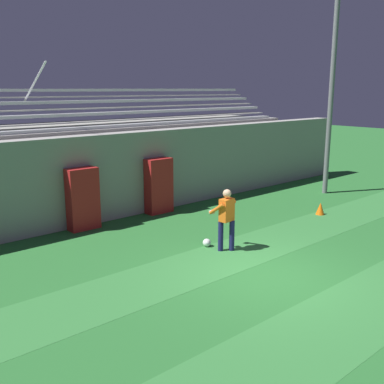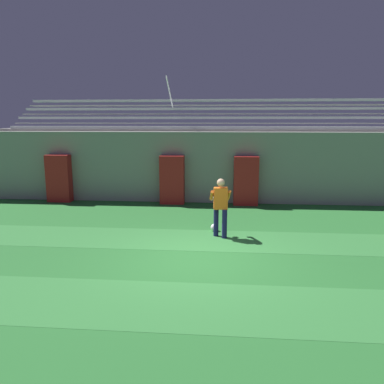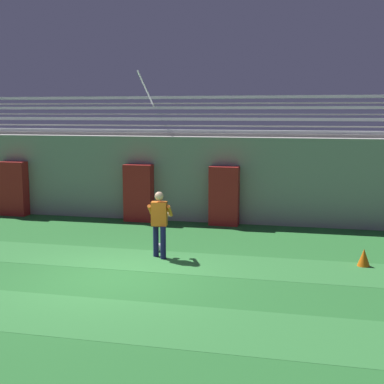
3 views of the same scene
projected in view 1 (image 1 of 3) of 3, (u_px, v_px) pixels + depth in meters
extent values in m
plane|color=#286B2D|center=(265.00, 276.00, 10.34)|extent=(80.00, 80.00, 0.00)
cube|color=#337A38|center=(356.00, 312.00, 8.66)|extent=(28.00, 1.86, 0.01)
cube|color=#337A38|center=(221.00, 258.00, 11.40)|extent=(28.00, 1.86, 0.01)
cube|color=#999691|center=(114.00, 176.00, 14.80)|extent=(24.00, 0.60, 2.80)
cube|color=#B21E1E|center=(83.00, 199.00, 13.58)|extent=(0.94, 0.44, 1.89)
cube|color=#B21E1E|center=(159.00, 186.00, 15.42)|extent=(0.94, 0.44, 1.89)
cube|color=#999691|center=(85.00, 167.00, 16.26)|extent=(18.00, 3.20, 2.90)
cube|color=silver|center=(100.00, 127.00, 15.00)|extent=(17.10, 0.36, 0.10)
cube|color=#999691|center=(103.00, 134.00, 14.91)|extent=(17.10, 0.60, 0.04)
cube|color=silver|center=(89.00, 114.00, 15.43)|extent=(17.10, 0.36, 0.10)
cube|color=#999691|center=(92.00, 121.00, 15.33)|extent=(17.10, 0.60, 0.04)
cube|color=silver|center=(79.00, 102.00, 15.85)|extent=(17.10, 0.36, 0.10)
cube|color=#999691|center=(82.00, 109.00, 15.76)|extent=(17.10, 0.60, 0.04)
cube|color=silver|center=(69.00, 90.00, 16.28)|extent=(17.10, 0.36, 0.10)
cube|color=#999691|center=(72.00, 97.00, 16.18)|extent=(17.10, 0.60, 0.04)
cylinder|color=silver|center=(35.00, 82.00, 14.11)|extent=(0.06, 1.93, 1.25)
cylinder|color=slate|center=(332.00, 90.00, 17.61)|extent=(0.20, 0.20, 8.30)
cylinder|color=#19194C|center=(221.00, 236.00, 11.85)|extent=(0.15, 0.15, 0.82)
cylinder|color=#19194C|center=(232.00, 236.00, 11.87)|extent=(0.15, 0.15, 0.82)
cube|color=orange|center=(227.00, 210.00, 11.70)|extent=(0.40, 0.28, 0.60)
sphere|color=tan|center=(227.00, 193.00, 11.60)|extent=(0.22, 0.22, 0.22)
cylinder|color=orange|center=(217.00, 209.00, 11.61)|extent=(0.14, 0.48, 0.37)
cylinder|color=orange|center=(228.00, 205.00, 11.95)|extent=(0.14, 0.48, 0.37)
cube|color=silver|center=(212.00, 212.00, 11.80)|extent=(0.12, 0.12, 0.08)
cube|color=silver|center=(222.00, 209.00, 12.08)|extent=(0.12, 0.12, 0.08)
sphere|color=white|center=(207.00, 243.00, 12.22)|extent=(0.22, 0.22, 0.22)
cone|color=orange|center=(320.00, 209.00, 15.31)|extent=(0.30, 0.30, 0.42)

